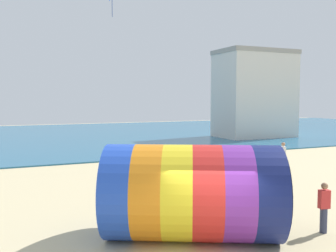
{
  "coord_description": "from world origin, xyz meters",
  "views": [
    {
      "loc": [
        -5.22,
        -8.62,
        4.59
      ],
      "look_at": [
        0.19,
        4.03,
        3.57
      ],
      "focal_mm": 40.0,
      "sensor_mm": 36.0,
      "label": 1
    }
  ],
  "objects": [
    {
      "name": "kite_handler",
      "position": [
        4.58,
        0.77,
        0.89
      ],
      "size": [
        0.4,
        0.29,
        1.74
      ],
      "color": "#383D56",
      "rests_on": "ground"
    },
    {
      "name": "giant_inflatable_tube",
      "position": [
        0.22,
        2.02,
        1.55
      ],
      "size": [
        6.36,
        5.25,
        3.09
      ],
      "color": "blue",
      "rests_on": "ground"
    },
    {
      "name": "bystander_mid_beach",
      "position": [
        10.74,
        10.11,
        0.94
      ],
      "size": [
        0.32,
        0.41,
        1.81
      ],
      "color": "black",
      "rests_on": "ground"
    },
    {
      "name": "sea",
      "position": [
        0.0,
        37.66,
        0.05
      ],
      "size": [
        120.0,
        40.0,
        0.1
      ],
      "primitive_type": "cube",
      "color": "#236084",
      "rests_on": "ground"
    },
    {
      "name": "promenade_building",
      "position": [
        21.29,
        27.68,
        5.08
      ],
      "size": [
        8.77,
        5.49,
        10.14
      ],
      "color": "silver",
      "rests_on": "ground"
    }
  ]
}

